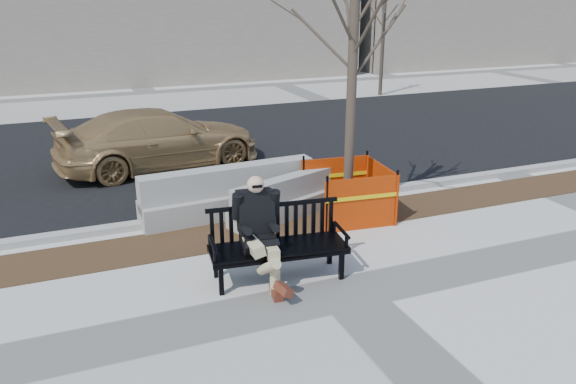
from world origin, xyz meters
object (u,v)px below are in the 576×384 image
at_px(seated_man, 259,279).
at_px(jersey_barrier_left, 230,214).
at_px(bench, 278,278).
at_px(tree_fence, 347,216).
at_px(sedan, 161,167).
at_px(jersey_barrier_right, 292,214).

bearing_deg(seated_man, jersey_barrier_left, 89.76).
distance_m(seated_man, jersey_barrier_left, 2.72).
height_order(bench, tree_fence, tree_fence).
relative_size(seated_man, sedan, 0.32).
height_order(bench, sedan, sedan).
bearing_deg(tree_fence, bench, -139.10).
xyz_separation_m(bench, seated_man, (-0.28, 0.09, 0.00)).
height_order(seated_man, jersey_barrier_right, seated_man).
bearing_deg(jersey_barrier_right, sedan, 93.26).
xyz_separation_m(jersey_barrier_left, jersey_barrier_right, (1.14, -0.44, 0.00)).
xyz_separation_m(tree_fence, sedan, (-2.76, 4.64, 0.00)).
height_order(jersey_barrier_left, jersey_barrier_right, jersey_barrier_left).
xyz_separation_m(sedan, jersey_barrier_right, (1.81, -4.15, 0.00)).
height_order(tree_fence, jersey_barrier_left, tree_fence).
distance_m(seated_man, jersey_barrier_right, 2.70).
distance_m(jersey_barrier_left, jersey_barrier_right, 1.22).
height_order(seated_man, sedan, seated_man).
bearing_deg(bench, jersey_barrier_right, 69.93).
bearing_deg(jersey_barrier_left, sedan, 96.61).
distance_m(bench, sedan, 6.53).
height_order(seated_man, tree_fence, tree_fence).
bearing_deg(sedan, seated_man, 173.85).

